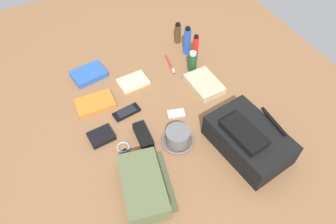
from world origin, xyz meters
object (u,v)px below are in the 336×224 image
object	(u,v)px
toothbrush	(170,65)
notepad	(133,82)
toiletry_pouch	(144,186)
sunglasses_case	(143,136)
deodorant_spray	(187,41)
backpack	(249,139)
wristwatch	(124,148)
media_player	(176,114)
wallet	(101,136)
sunscreen_spray	(195,49)
cell_phone	(127,112)
bucket_hat	(178,137)
travel_guidebook	(95,103)
shampoo_bottle	(192,61)
paperback_novel	(89,74)
cologne_bottle	(178,33)
folded_towel	(204,84)

from	to	relation	value
toothbrush	notepad	xyz separation A→B (m)	(0.03, -0.24, 0.00)
toiletry_pouch	sunglasses_case	bearing A→B (deg)	158.46
deodorant_spray	backpack	bearing A→B (deg)	-5.01
wristwatch	backpack	bearing A→B (deg)	65.31
deodorant_spray	media_player	world-z (taller)	deodorant_spray
sunglasses_case	toothbrush	bearing A→B (deg)	142.27
wallet	notepad	xyz separation A→B (m)	(-0.27, 0.26, -0.00)
sunscreen_spray	media_player	distance (m)	0.42
cell_phone	sunglasses_case	bearing A→B (deg)	5.44
wallet	toiletry_pouch	bearing A→B (deg)	8.04
deodorant_spray	media_player	xyz separation A→B (m)	(0.39, -0.26, -0.08)
notepad	toothbrush	bearing A→B (deg)	93.47
backpack	bucket_hat	size ratio (longest dim) A/B	2.59
travel_guidebook	cell_phone	distance (m)	0.17
toothbrush	sunglasses_case	xyz separation A→B (m)	(0.39, -0.32, 0.01)
backpack	wallet	size ratio (longest dim) A/B	3.55
wristwatch	bucket_hat	bearing A→B (deg)	73.97
toiletry_pouch	deodorant_spray	bearing A→B (deg)	141.35
shampoo_bottle	sunglasses_case	xyz separation A→B (m)	(0.31, -0.42, -0.04)
wallet	travel_guidebook	bearing A→B (deg)	164.88
shampoo_bottle	wallet	xyz separation A→B (m)	(0.23, -0.59, -0.04)
backpack	notepad	xyz separation A→B (m)	(-0.60, -0.31, -0.06)
deodorant_spray	notepad	bearing A→B (deg)	-75.34
toiletry_pouch	sunglasses_case	distance (m)	0.26
shampoo_bottle	travel_guidebook	distance (m)	0.56
wristwatch	cell_phone	bearing A→B (deg)	155.65
shampoo_bottle	toothbrush	bearing A→B (deg)	-127.47
toothbrush	paperback_novel	bearing A→B (deg)	-105.05
media_player	deodorant_spray	bearing A→B (deg)	146.53
toothbrush	shampoo_bottle	bearing A→B (deg)	52.53
backpack	toiletry_pouch	bearing A→B (deg)	-90.55
backpack	sunglasses_case	world-z (taller)	backpack
cologne_bottle	media_player	bearing A→B (deg)	-26.92
wristwatch	folded_towel	xyz separation A→B (m)	(-0.18, 0.52, 0.01)
backpack	toothbrush	size ratio (longest dim) A/B	2.43
backpack	sunscreen_spray	xyz separation A→B (m)	(-0.62, 0.07, 0.02)
sunscreen_spray	travel_guidebook	size ratio (longest dim) A/B	0.91
cologne_bottle	notepad	distance (m)	0.43
cologne_bottle	paperback_novel	xyz separation A→B (m)	(0.06, -0.56, -0.05)
deodorant_spray	wallet	xyz separation A→B (m)	(0.37, -0.63, -0.07)
toothbrush	backpack	bearing A→B (deg)	6.64
shampoo_bottle	toiletry_pouch	bearing A→B (deg)	-42.87
shampoo_bottle	folded_towel	xyz separation A→B (m)	(0.14, -0.00, -0.04)
toiletry_pouch	folded_towel	xyz separation A→B (m)	(-0.41, 0.51, -0.02)
cologne_bottle	bucket_hat	bearing A→B (deg)	-26.33
paperback_novel	backpack	bearing A→B (deg)	34.06
wallet	cell_phone	bearing A→B (deg)	113.99
paperback_novel	wristwatch	xyz separation A→B (m)	(0.52, 0.01, -0.01)
travel_guidebook	notepad	xyz separation A→B (m)	(-0.06, 0.23, -0.00)
media_player	wallet	world-z (taller)	wallet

